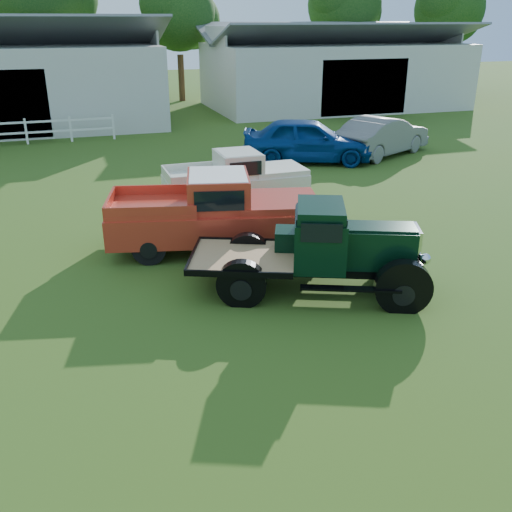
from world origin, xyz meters
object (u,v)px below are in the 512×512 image
object	(u,v)px
red_pickup	(214,212)
misc_car_blue	(308,140)
vintage_flatbed	(315,249)
misc_car_grey	(382,136)
white_pickup	(236,179)

from	to	relation	value
red_pickup	misc_car_blue	xyz separation A→B (m)	(6.00, 8.19, -0.09)
vintage_flatbed	misc_car_grey	size ratio (longest dim) A/B	1.00
red_pickup	white_pickup	size ratio (longest dim) A/B	1.19
vintage_flatbed	white_pickup	xyz separation A→B (m)	(0.13, 6.45, -0.15)
vintage_flatbed	red_pickup	bearing A→B (deg)	136.89
misc_car_grey	vintage_flatbed	bearing A→B (deg)	117.05
red_pickup	misc_car_blue	bearing A→B (deg)	66.59
vintage_flatbed	misc_car_blue	xyz separation A→B (m)	(4.60, 11.26, -0.08)
white_pickup	misc_car_grey	distance (m)	9.43
red_pickup	misc_car_blue	world-z (taller)	red_pickup
red_pickup	white_pickup	world-z (taller)	red_pickup
vintage_flatbed	misc_car_grey	distance (m)	14.03
white_pickup	misc_car_blue	size ratio (longest dim) A/B	0.86
red_pickup	white_pickup	bearing A→B (deg)	78.38
misc_car_blue	misc_car_grey	xyz separation A→B (m)	(3.54, 0.17, -0.08)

